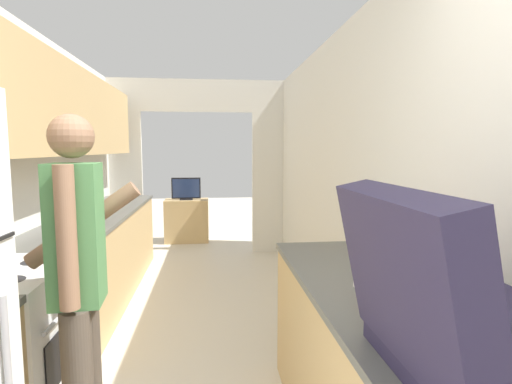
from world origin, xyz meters
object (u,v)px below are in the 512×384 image
suitcase (459,324)px  television (186,189)px  range_oven (3,351)px  book_stack (388,284)px  person (79,289)px  knife (53,245)px  tv_cabinet (187,220)px

suitcase → television: size_ratio=1.34×
range_oven → television: size_ratio=2.21×
book_stack → television: bearing=103.4°
person → suitcase: person is taller
range_oven → book_stack: size_ratio=3.21×
television → book_stack: bearing=-76.6°
person → knife: size_ratio=6.13×
television → knife: size_ratio=1.71×
suitcase → knife: size_ratio=2.29×
person → knife: person is taller
suitcase → book_stack: (0.10, 0.65, -0.12)m
person → book_stack: (1.36, -0.20, 0.04)m
person → book_stack: size_ratio=5.22×
suitcase → knife: suitcase is taller
suitcase → book_stack: bearing=81.2°
suitcase → television: bearing=100.9°
range_oven → book_stack: 2.02m
book_stack → knife: book_stack is taller
book_stack → knife: size_ratio=1.18×
suitcase → tv_cabinet: (-1.08, 5.63, -0.71)m
person → range_oven: bearing=51.1°
range_oven → person: size_ratio=0.61×
tv_cabinet → knife: knife is taller
person → television: person is taller
person → tv_cabinet: person is taller
range_oven → person: (0.52, -0.36, 0.45)m
person → tv_cabinet: bearing=-6.6°
range_oven → person: person is taller
person → television: bearing=-6.6°
book_stack → knife: 2.10m
book_stack → television: (-1.18, 4.94, -0.07)m
television → knife: television is taller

